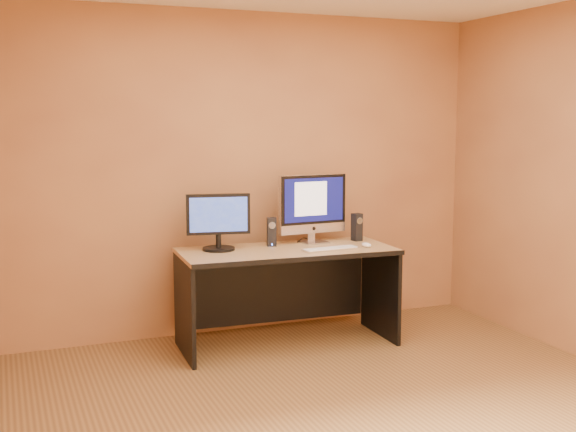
% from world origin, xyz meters
% --- Properties ---
extents(floor, '(4.00, 4.00, 0.00)m').
position_xyz_m(floor, '(0.00, 0.00, 0.00)').
color(floor, brown).
rests_on(floor, ground).
extents(walls, '(4.00, 4.00, 2.60)m').
position_xyz_m(walls, '(0.00, 0.00, 1.30)').
color(walls, '#AA7444').
rests_on(walls, ground).
extents(desk, '(1.66, 0.78, 0.76)m').
position_xyz_m(desk, '(0.10, 1.44, 0.38)').
color(desk, tan).
rests_on(desk, ground).
extents(imac, '(0.60, 0.25, 0.56)m').
position_xyz_m(imac, '(0.41, 1.62, 1.04)').
color(imac, '#B2B1B6').
rests_on(imac, desk).
extents(second_monitor, '(0.53, 0.33, 0.43)m').
position_xyz_m(second_monitor, '(-0.40, 1.59, 0.97)').
color(second_monitor, black).
rests_on(second_monitor, desk).
extents(speaker_left, '(0.09, 0.09, 0.22)m').
position_xyz_m(speaker_left, '(0.04, 1.62, 0.87)').
color(speaker_left, black).
rests_on(speaker_left, desk).
extents(speaker_right, '(0.08, 0.08, 0.22)m').
position_xyz_m(speaker_right, '(0.77, 1.58, 0.87)').
color(speaker_right, black).
rests_on(speaker_right, desk).
extents(keyboard, '(0.45, 0.15, 0.02)m').
position_xyz_m(keyboard, '(0.39, 1.28, 0.76)').
color(keyboard, silver).
rests_on(keyboard, desk).
extents(mouse, '(0.07, 0.11, 0.04)m').
position_xyz_m(mouse, '(0.71, 1.29, 0.77)').
color(mouse, white).
rests_on(mouse, desk).
extents(cable_a, '(0.08, 0.22, 0.01)m').
position_xyz_m(cable_a, '(0.45, 1.74, 0.76)').
color(cable_a, black).
rests_on(cable_a, desk).
extents(cable_b, '(0.11, 0.16, 0.01)m').
position_xyz_m(cable_b, '(0.34, 1.76, 0.76)').
color(cable_b, black).
rests_on(cable_b, desk).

